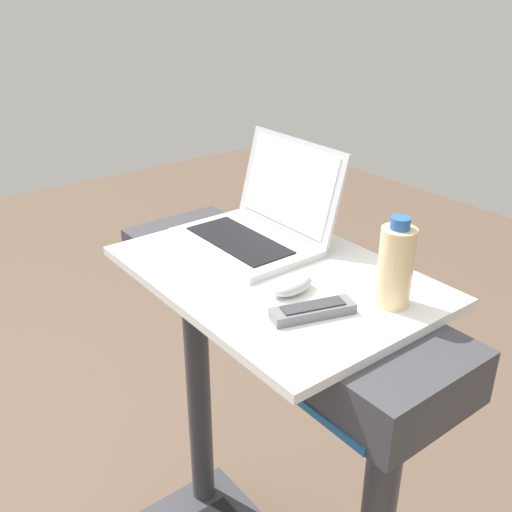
% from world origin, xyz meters
% --- Properties ---
extents(desk_board, '(0.67, 0.47, 0.02)m').
position_xyz_m(desk_board, '(0.00, 0.70, 1.08)').
color(desk_board, white).
rests_on(desk_board, treadmill_base).
extents(laptop, '(0.32, 0.27, 0.23)m').
position_xyz_m(laptop, '(-0.14, 0.77, 1.14)').
color(laptop, '#B7B7BC').
rests_on(laptop, desk_board).
extents(computer_mouse, '(0.07, 0.11, 0.03)m').
position_xyz_m(computer_mouse, '(0.09, 0.67, 1.11)').
color(computer_mouse, '#B2B2B7').
rests_on(computer_mouse, desk_board).
extents(water_bottle, '(0.07, 0.07, 0.18)m').
position_xyz_m(water_bottle, '(0.24, 0.79, 1.17)').
color(water_bottle, beige).
rests_on(water_bottle, desk_board).
extents(tv_remote, '(0.09, 0.17, 0.02)m').
position_xyz_m(tv_remote, '(0.18, 0.64, 1.10)').
color(tv_remote, slate).
rests_on(tv_remote, desk_board).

